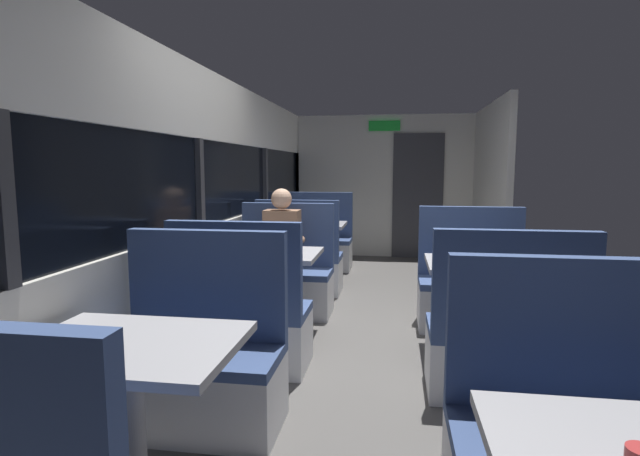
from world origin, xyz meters
The scene contains 17 objects.
ground_plane centered at (0.00, 0.00, -0.01)m, with size 3.30×9.20×0.02m, color #514F4C.
carriage_window_panel_left centered at (-1.45, 0.00, 1.11)m, with size 0.09×8.48×2.30m.
carriage_end_bulkhead centered at (0.06, 4.19, 1.14)m, with size 2.90×0.11×2.30m.
carriage_aisle_panel_right centered at (1.45, 3.00, 1.15)m, with size 0.08×2.40×2.30m, color beige.
dining_table_near_window centered at (-0.89, -2.09, 0.64)m, with size 0.90×0.70×0.74m.
bench_near_window_facing_entry centered at (-0.89, -1.39, 0.33)m, with size 0.95×0.50×1.10m.
dining_table_mid_window centered at (-0.89, 0.12, 0.64)m, with size 0.90×0.70×0.74m.
bench_mid_window_facing_end centered at (-0.89, -0.58, 0.33)m, with size 0.95×0.50×1.10m.
bench_mid_window_facing_entry centered at (-0.89, 0.82, 0.33)m, with size 0.95×0.50×1.10m.
dining_table_far_window centered at (-0.89, 2.33, 0.64)m, with size 0.90×0.70×0.74m.
bench_far_window_facing_end centered at (-0.89, 1.63, 0.33)m, with size 0.95×0.50×1.10m.
bench_far_window_facing_entry centered at (-0.89, 3.03, 0.33)m, with size 0.95×0.50×1.10m.
dining_table_rear_aisle centered at (0.89, -0.08, 0.64)m, with size 0.90×0.70×0.74m.
bench_rear_aisle_facing_end centered at (0.89, -0.78, 0.33)m, with size 0.95×0.50×1.10m.
bench_rear_aisle_facing_entry centered at (0.89, 0.62, 0.33)m, with size 0.95×0.50×1.10m.
seated_passenger centered at (-0.89, 0.75, 0.54)m, with size 0.47×0.55×1.26m.
coffee_cup_secondary centered at (-0.87, 2.42, 0.79)m, with size 0.07×0.07×0.09m.
Camera 1 is at (0.19, -3.93, 1.46)m, focal length 27.66 mm.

